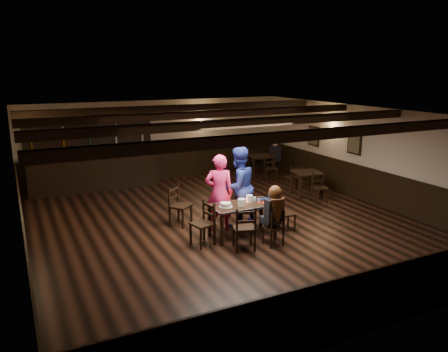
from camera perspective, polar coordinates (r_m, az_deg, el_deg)
name	(u,v)px	position (r m, az deg, el deg)	size (l,w,h in m)	color
ground	(225,224)	(10.79, 0.11, -6.29)	(10.00, 10.00, 0.00)	black
room_shell	(224,154)	(10.35, 0.06, 2.89)	(9.02, 10.02, 2.71)	beige
dining_table	(243,208)	(9.86, 2.46, -4.19)	(1.49, 0.76, 0.75)	black
chair_near_left	(245,225)	(9.10, 2.75, -6.45)	(0.55, 0.54, 0.96)	black
chair_near_right	(275,225)	(9.42, 6.72, -6.43)	(0.39, 0.38, 0.80)	black
chair_end_left	(205,220)	(9.45, -2.45, -5.71)	(0.51, 0.53, 0.95)	black
chair_end_right	(283,211)	(10.31, 7.74, -4.57)	(0.40, 0.42, 0.82)	black
chair_far_pushed	(177,202)	(10.63, -6.12, -3.42)	(0.63, 0.62, 0.98)	black
woman_pink	(219,193)	(10.15, -0.62, -2.20)	(0.66, 0.43, 1.82)	#FF2F63
man_blue	(238,187)	(10.45, 1.88, -1.41)	(0.94, 0.73, 1.93)	navy
seated_person	(274,207)	(9.32, 6.61, -4.02)	(0.37, 0.56, 0.90)	black
cake	(226,205)	(9.63, 0.22, -3.80)	(0.30, 0.30, 0.09)	white
plate_stack_a	(242,202)	(9.70, 2.31, -3.46)	(0.17, 0.17, 0.16)	white
plate_stack_b	(249,199)	(9.95, 3.35, -2.98)	(0.15, 0.15, 0.17)	white
tea_light	(243,201)	(9.97, 2.45, -3.30)	(0.05, 0.05, 0.06)	#A5A8AD
salt_shaker	(259,200)	(9.98, 4.55, -3.20)	(0.03, 0.03, 0.09)	silver
pepper_shaker	(261,201)	(9.93, 4.92, -3.30)	(0.04, 0.04, 0.09)	#A5A8AD
drink_glass	(254,199)	(10.06, 3.98, -3.00)	(0.06, 0.06, 0.10)	silver
menu_red	(264,202)	(10.05, 5.31, -3.35)	(0.32, 0.22, 0.00)	maroon
menu_blue	(263,199)	(10.22, 5.13, -3.05)	(0.32, 0.22, 0.00)	#0D1743
bar_counter	(93,167)	(14.28, -16.74, 1.18)	(4.09, 0.70, 2.20)	black
back_table_a	(307,175)	(13.12, 10.73, 0.10)	(0.94, 0.94, 0.75)	black
back_table_b	(261,158)	(15.35, 4.80, 2.30)	(1.02, 1.02, 0.75)	black
bg_patron_left	(240,154)	(14.93, 2.08, 2.88)	(0.30, 0.43, 0.81)	black
bg_patron_right	(275,151)	(15.71, 6.70, 3.32)	(0.28, 0.41, 0.79)	black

